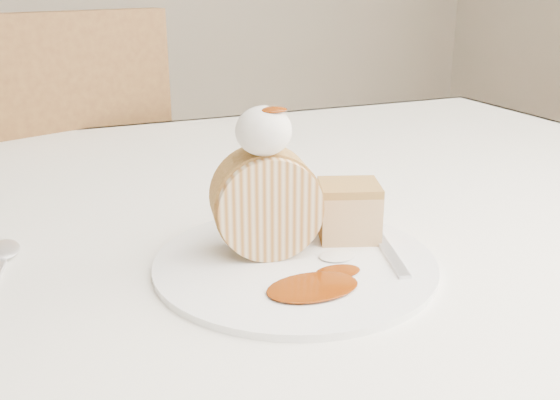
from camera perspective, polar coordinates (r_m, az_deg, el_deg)
name	(u,v)px	position (r m, az deg, el deg)	size (l,w,h in m)	color
table	(206,281)	(0.72, -6.76, -7.37)	(1.40, 0.90, 0.75)	white
chair_far	(40,232)	(1.26, -21.08, -2.74)	(0.57, 0.57, 0.94)	brown
plate	(295,262)	(0.55, 1.38, -5.73)	(0.25, 0.25, 0.01)	white
roulade_slice	(267,203)	(0.54, -1.24, -0.28)	(0.09, 0.09, 0.05)	beige
cake_chunk	(349,214)	(0.59, 6.29, -1.29)	(0.05, 0.05, 0.05)	#AD7E41
whipped_cream	(264,131)	(0.52, -1.51, 6.34)	(0.05, 0.05, 0.04)	silver
caramel_drizzle	(273,103)	(0.51, -0.63, 8.82)	(0.02, 0.02, 0.01)	#652404
caramel_pool	(313,287)	(0.50, 3.00, -7.94)	(0.08, 0.05, 0.00)	#652404
fork	(388,251)	(0.57, 9.86, -4.63)	(0.02, 0.15, 0.00)	silver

